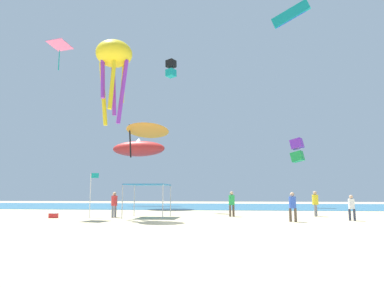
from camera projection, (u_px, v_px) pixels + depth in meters
name	position (u px, v px, depth m)	size (l,w,h in m)	color
ground	(182.00, 224.00, 20.35)	(110.00, 110.00, 0.10)	#D1BA8C
ocean_strip	(211.00, 206.00, 47.36)	(110.00, 24.44, 0.03)	teal
canopy_tent	(148.00, 186.00, 25.08)	(2.90, 3.02, 2.38)	#B2B2B7
person_near_tent	(232.00, 202.00, 25.95)	(0.44, 0.44, 1.87)	brown
person_leftmost	(292.00, 204.00, 21.09)	(0.43, 0.43, 1.79)	brown
person_central	(351.00, 206.00, 21.96)	(0.39, 0.39, 1.62)	#33384C
person_rightmost	(315.00, 201.00, 26.14)	(0.45, 0.48, 1.90)	slate
person_far_shore	(114.00, 202.00, 24.95)	(0.44, 0.48, 1.83)	slate
banner_flag	(91.00, 190.00, 24.72)	(0.61, 0.06, 3.17)	silver
cooler_box	(53.00, 215.00, 24.30)	(0.57, 0.37, 0.35)	red
kite_box_black	(171.00, 68.00, 35.54)	(1.15, 1.14, 1.78)	black
kite_parafoil_teal	(290.00, 14.00, 37.43)	(4.04, 1.91, 2.60)	teal
kite_delta_orange	(148.00, 127.00, 40.59)	(5.15, 5.22, 4.46)	orange
kite_octopus_yellow	(114.00, 58.00, 25.25)	(3.75, 3.75, 6.26)	yellow
kite_inflatable_red	(139.00, 149.00, 49.22)	(7.63, 2.76, 3.03)	red
kite_diamond_pink	(60.00, 46.00, 27.10)	(1.83, 1.82, 2.21)	pink
kite_box_purple	(297.00, 150.00, 42.70)	(1.94, 1.84, 3.02)	purple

